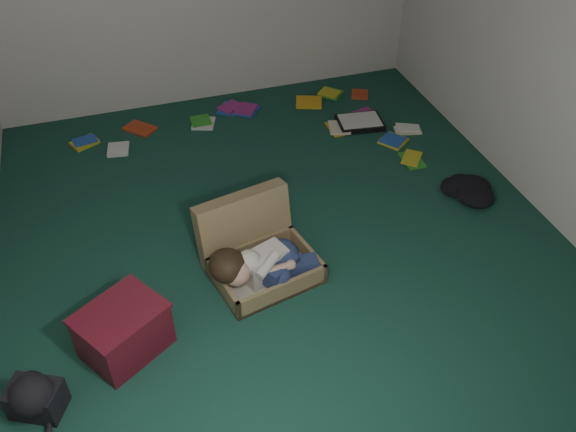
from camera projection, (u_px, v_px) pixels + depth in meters
floor at (282, 240)px, 4.46m from camera, size 4.50×4.50×0.00m
wall_front at (486, 387)px, 1.99m from camera, size 4.50×0.00×4.50m
wall_right at (563, 36)px, 4.10m from camera, size 0.00×4.50×4.50m
suitcase at (256, 251)px, 4.16m from camera, size 0.80×0.79×0.50m
person at (262, 264)px, 4.00m from camera, size 0.76×0.37×0.31m
maroon_bin at (123, 331)px, 3.60m from camera, size 0.62×0.58×0.34m
backpack at (36, 398)px, 3.33m from camera, size 0.44×0.41×0.21m
clothing_pile at (472, 187)px, 4.85m from camera, size 0.44×0.37×0.13m
paper_tray at (360, 122)px, 5.66m from camera, size 0.45×0.36×0.06m
book_scatter at (282, 122)px, 5.70m from camera, size 3.06×1.61×0.02m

